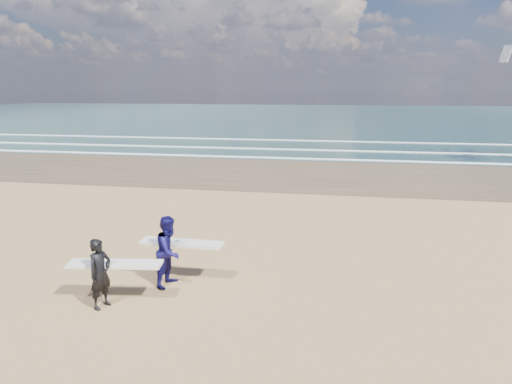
# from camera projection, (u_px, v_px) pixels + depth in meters

# --- Properties ---
(ocean) EXTENTS (220.00, 100.00, 0.02)m
(ocean) POSITION_uv_depth(u_px,v_px,m) (428.00, 117.00, 76.54)
(ocean) COLOR #1A3739
(ocean) RESTS_ON ground
(surfer_near) EXTENTS (2.25, 1.12, 1.67)m
(surfer_near) POSITION_uv_depth(u_px,v_px,m) (103.00, 272.00, 10.52)
(surfer_near) COLOR black
(surfer_near) RESTS_ON ground
(surfer_far) EXTENTS (2.21, 1.14, 1.84)m
(surfer_far) POSITION_uv_depth(u_px,v_px,m) (171.00, 250.00, 11.69)
(surfer_far) COLOR #0F0C46
(surfer_far) RESTS_ON ground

